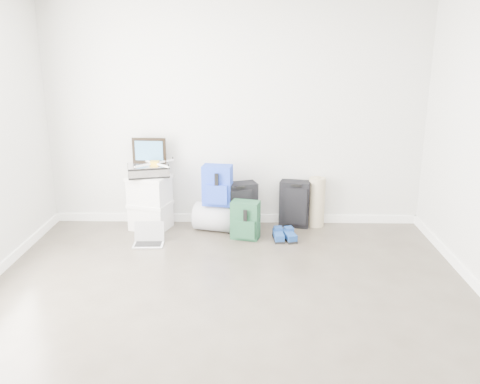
{
  "coord_description": "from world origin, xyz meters",
  "views": [
    {
      "loc": [
        0.19,
        -3.51,
        2.16
      ],
      "look_at": [
        0.07,
        1.9,
        0.57
      ],
      "focal_mm": 38.0,
      "sensor_mm": 36.0,
      "label": 1
    }
  ],
  "objects_px": {
    "duffel_bag": "(218,217)",
    "carry_on": "(295,204)",
    "boxes_stack": "(150,202)",
    "briefcase": "(148,170)",
    "laptop": "(149,239)",
    "large_suitcase": "(241,207)"
  },
  "relations": [
    {
      "from": "boxes_stack",
      "to": "carry_on",
      "type": "height_order",
      "value": "boxes_stack"
    },
    {
      "from": "duffel_bag",
      "to": "large_suitcase",
      "type": "relative_size",
      "value": 0.94
    },
    {
      "from": "briefcase",
      "to": "laptop",
      "type": "bearing_deg",
      "value": -96.14
    },
    {
      "from": "large_suitcase",
      "to": "carry_on",
      "type": "xyz_separation_m",
      "value": [
        0.66,
        0.14,
        -0.01
      ]
    },
    {
      "from": "carry_on",
      "to": "duffel_bag",
      "type": "bearing_deg",
      "value": -155.37
    },
    {
      "from": "boxes_stack",
      "to": "large_suitcase",
      "type": "relative_size",
      "value": 1.13
    },
    {
      "from": "carry_on",
      "to": "laptop",
      "type": "height_order",
      "value": "carry_on"
    },
    {
      "from": "boxes_stack",
      "to": "laptop",
      "type": "distance_m",
      "value": 0.58
    },
    {
      "from": "duffel_bag",
      "to": "laptop",
      "type": "xyz_separation_m",
      "value": [
        -0.75,
        -0.43,
        -0.11
      ]
    },
    {
      "from": "carry_on",
      "to": "laptop",
      "type": "bearing_deg",
      "value": -146.43
    },
    {
      "from": "boxes_stack",
      "to": "carry_on",
      "type": "relative_size",
      "value": 1.16
    },
    {
      "from": "boxes_stack",
      "to": "briefcase",
      "type": "xyz_separation_m",
      "value": [
        0.0,
        0.0,
        0.39
      ]
    },
    {
      "from": "duffel_bag",
      "to": "carry_on",
      "type": "bearing_deg",
      "value": 26.65
    },
    {
      "from": "boxes_stack",
      "to": "duffel_bag",
      "type": "bearing_deg",
      "value": 12.06
    },
    {
      "from": "large_suitcase",
      "to": "carry_on",
      "type": "bearing_deg",
      "value": -6.9
    },
    {
      "from": "duffel_bag",
      "to": "large_suitcase",
      "type": "distance_m",
      "value": 0.3
    },
    {
      "from": "briefcase",
      "to": "duffel_bag",
      "type": "xyz_separation_m",
      "value": [
        0.82,
        -0.07,
        -0.55
      ]
    },
    {
      "from": "briefcase",
      "to": "carry_on",
      "type": "xyz_separation_m",
      "value": [
        1.74,
        0.12,
        -0.44
      ]
    },
    {
      "from": "boxes_stack",
      "to": "large_suitcase",
      "type": "bearing_deg",
      "value": 15.55
    },
    {
      "from": "duffel_bag",
      "to": "carry_on",
      "type": "height_order",
      "value": "carry_on"
    },
    {
      "from": "boxes_stack",
      "to": "carry_on",
      "type": "distance_m",
      "value": 1.75
    },
    {
      "from": "briefcase",
      "to": "laptop",
      "type": "xyz_separation_m",
      "value": [
        0.07,
        -0.5,
        -0.66
      ]
    }
  ]
}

